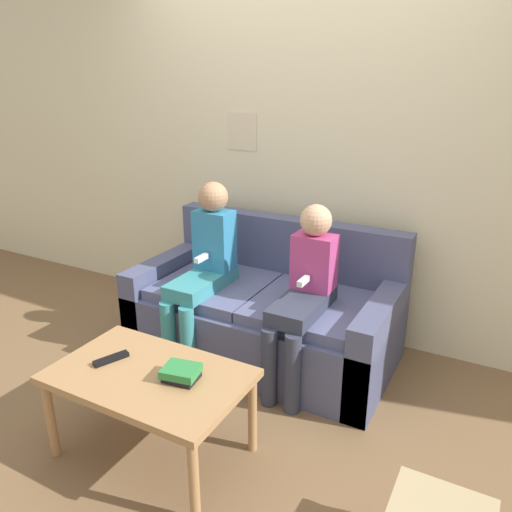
{
  "coord_description": "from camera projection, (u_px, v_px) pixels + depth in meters",
  "views": [
    {
      "loc": [
        1.33,
        -2.05,
        1.74
      ],
      "look_at": [
        0.0,
        0.41,
        0.72
      ],
      "focal_mm": 35.0,
      "sensor_mm": 36.0,
      "label": 1
    }
  ],
  "objects": [
    {
      "name": "coffee_table",
      "position": [
        149.0,
        382.0,
        2.31
      ],
      "size": [
        0.9,
        0.57,
        0.45
      ],
      "color": "#AD7F51",
      "rests_on": "ground_plane"
    },
    {
      "name": "tv_remote",
      "position": [
        111.0,
        359.0,
        2.38
      ],
      "size": [
        0.1,
        0.17,
        0.02
      ],
      "rotation": [
        0.0,
        0.0,
        -0.39
      ],
      "color": "black",
      "rests_on": "coffee_table"
    },
    {
      "name": "book_stack",
      "position": [
        181.0,
        373.0,
        2.23
      ],
      "size": [
        0.18,
        0.16,
        0.06
      ],
      "color": "black",
      "rests_on": "coffee_table"
    },
    {
      "name": "wall_back",
      "position": [
        303.0,
        144.0,
        3.32
      ],
      "size": [
        8.0,
        0.06,
        2.6
      ],
      "color": "beige",
      "rests_on": "ground_plane"
    },
    {
      "name": "couch",
      "position": [
        266.0,
        313.0,
        3.24
      ],
      "size": [
        1.64,
        0.86,
        0.84
      ],
      "color": "#4C5175",
      "rests_on": "ground_plane"
    },
    {
      "name": "person_right",
      "position": [
        304.0,
        289.0,
        2.81
      ],
      "size": [
        0.24,
        0.58,
        1.06
      ],
      "color": "#33384C",
      "rests_on": "ground_plane"
    },
    {
      "name": "person_left",
      "position": [
        204.0,
        263.0,
        3.11
      ],
      "size": [
        0.24,
        0.58,
        1.12
      ],
      "color": "teal",
      "rests_on": "ground_plane"
    },
    {
      "name": "ground_plane",
      "position": [
        222.0,
        394.0,
        2.88
      ],
      "size": [
        10.0,
        10.0,
        0.0
      ],
      "primitive_type": "plane",
      "color": "brown"
    }
  ]
}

